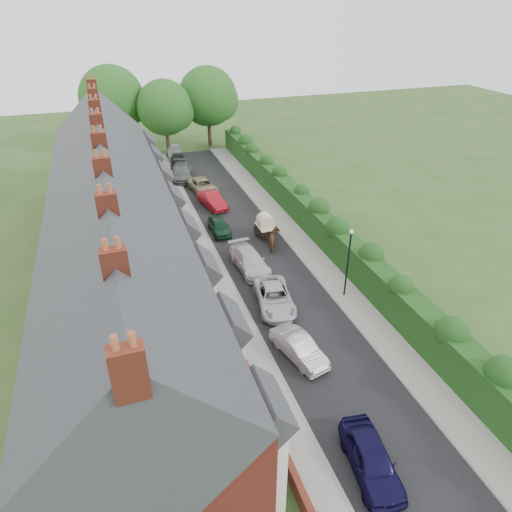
% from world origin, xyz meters
% --- Properties ---
extents(ground, '(140.00, 140.00, 0.00)m').
position_xyz_m(ground, '(0.00, 0.00, 0.00)').
color(ground, '#2D4C1E').
rests_on(ground, ground).
extents(road, '(6.00, 58.00, 0.02)m').
position_xyz_m(road, '(-0.50, 11.00, 0.01)').
color(road, black).
rests_on(road, ground).
extents(pavement_hedge_side, '(2.20, 58.00, 0.12)m').
position_xyz_m(pavement_hedge_side, '(3.60, 11.00, 0.06)').
color(pavement_hedge_side, '#9B9792').
rests_on(pavement_hedge_side, ground).
extents(pavement_house_side, '(1.70, 58.00, 0.12)m').
position_xyz_m(pavement_house_side, '(-4.35, 11.00, 0.06)').
color(pavement_house_side, '#9B9792').
rests_on(pavement_house_side, ground).
extents(kerb_hedge_side, '(0.18, 58.00, 0.13)m').
position_xyz_m(kerb_hedge_side, '(2.55, 11.00, 0.07)').
color(kerb_hedge_side, gray).
rests_on(kerb_hedge_side, ground).
extents(kerb_house_side, '(0.18, 58.00, 0.13)m').
position_xyz_m(kerb_house_side, '(-3.55, 11.00, 0.07)').
color(kerb_house_side, gray).
rests_on(kerb_house_side, ground).
extents(hedge, '(2.10, 58.00, 2.85)m').
position_xyz_m(hedge, '(5.40, 11.00, 1.60)').
color(hedge, '#113410').
rests_on(hedge, ground).
extents(terrace_row, '(9.05, 40.50, 11.50)m').
position_xyz_m(terrace_row, '(-10.87, 9.98, 4.47)').
color(terrace_row, maroon).
rests_on(terrace_row, ground).
extents(garden_wall_row, '(0.35, 40.35, 1.10)m').
position_xyz_m(garden_wall_row, '(-5.35, 10.00, 0.46)').
color(garden_wall_row, maroon).
rests_on(garden_wall_row, ground).
extents(lamppost, '(0.32, 0.32, 5.16)m').
position_xyz_m(lamppost, '(3.40, 4.00, 3.30)').
color(lamppost, black).
rests_on(lamppost, ground).
extents(tree_far_left, '(7.14, 6.80, 9.29)m').
position_xyz_m(tree_far_left, '(-2.65, 40.08, 5.71)').
color(tree_far_left, '#332316').
rests_on(tree_far_left, ground).
extents(tree_far_right, '(7.98, 7.60, 10.31)m').
position_xyz_m(tree_far_right, '(3.39, 42.08, 6.31)').
color(tree_far_right, '#332316').
rests_on(tree_far_right, ground).
extents(tree_far_back, '(8.40, 8.00, 10.82)m').
position_xyz_m(tree_far_back, '(-8.59, 43.08, 6.62)').
color(tree_far_back, '#332316').
rests_on(tree_far_back, ground).
extents(car_navy, '(2.36, 4.60, 1.50)m').
position_xyz_m(car_navy, '(-1.88, -8.29, 0.75)').
color(car_navy, black).
rests_on(car_navy, ground).
extents(car_silver_a, '(2.39, 4.30, 1.34)m').
position_xyz_m(car_silver_a, '(-2.00, -0.60, 0.67)').
color(car_silver_a, '#A9A9AE').
rests_on(car_silver_a, ground).
extents(car_silver_b, '(3.02, 5.22, 1.37)m').
position_xyz_m(car_silver_b, '(-1.60, 4.49, 0.68)').
color(car_silver_b, silver).
rests_on(car_silver_b, ground).
extents(car_white, '(2.35, 5.08, 1.44)m').
position_xyz_m(car_white, '(-1.73, 9.52, 0.72)').
color(car_white, silver).
rests_on(car_white, ground).
extents(car_green, '(1.51, 3.74, 1.27)m').
position_xyz_m(car_green, '(-2.38, 16.11, 0.64)').
color(car_green, '#0F321E').
rests_on(car_green, ground).
extents(car_red, '(2.35, 4.54, 1.43)m').
position_xyz_m(car_red, '(-1.63, 21.77, 0.71)').
color(car_red, maroon).
rests_on(car_red, ground).
extents(car_beige, '(2.85, 4.97, 1.31)m').
position_xyz_m(car_beige, '(-1.65, 25.89, 0.65)').
color(car_beige, tan).
rests_on(car_beige, ground).
extents(car_grey, '(3.14, 5.69, 1.56)m').
position_xyz_m(car_grey, '(-3.00, 30.46, 0.78)').
color(car_grey, '#5A5C61').
rests_on(car_grey, ground).
extents(car_black, '(2.39, 4.37, 1.41)m').
position_xyz_m(car_black, '(-2.71, 35.00, 0.70)').
color(car_black, black).
rests_on(car_black, ground).
extents(horse, '(1.57, 2.25, 1.74)m').
position_xyz_m(horse, '(1.10, 11.72, 0.87)').
color(horse, brown).
rests_on(horse, ground).
extents(horse_cart, '(1.39, 3.07, 2.22)m').
position_xyz_m(horse_cart, '(1.10, 13.93, 1.27)').
color(horse_cart, black).
rests_on(horse_cart, ground).
extents(car_extra_far, '(2.34, 4.75, 1.56)m').
position_xyz_m(car_extra_far, '(-2.48, 38.27, 0.78)').
color(car_extra_far, '#ABAEB2').
rests_on(car_extra_far, ground).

